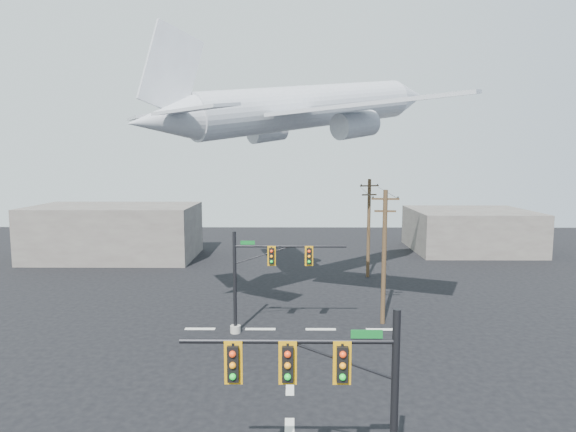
{
  "coord_description": "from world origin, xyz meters",
  "views": [
    {
      "loc": [
        0.1,
        -18.69,
        11.18
      ],
      "look_at": [
        -0.11,
        5.0,
        8.38
      ],
      "focal_mm": 30.0,
      "sensor_mm": 36.0,
      "label": 1
    }
  ],
  "objects_px": {
    "signal_mast_far": "(259,278)",
    "utility_pole_b": "(369,226)",
    "utility_pole_a": "(384,255)",
    "signal_mast_near": "(341,406)",
    "airliner": "(309,108)"
  },
  "relations": [
    {
      "from": "signal_mast_far",
      "to": "utility_pole_b",
      "type": "distance_m",
      "value": 17.72
    },
    {
      "from": "utility_pole_a",
      "to": "signal_mast_near",
      "type": "bearing_deg",
      "value": -98.77
    },
    {
      "from": "utility_pole_b",
      "to": "airliner",
      "type": "bearing_deg",
      "value": -140.79
    },
    {
      "from": "signal_mast_far",
      "to": "utility_pole_b",
      "type": "bearing_deg",
      "value": 58.2
    },
    {
      "from": "signal_mast_near",
      "to": "utility_pole_a",
      "type": "relative_size",
      "value": 0.75
    },
    {
      "from": "signal_mast_near",
      "to": "utility_pole_b",
      "type": "bearing_deg",
      "value": 79.6
    },
    {
      "from": "utility_pole_a",
      "to": "signal_mast_far",
      "type": "bearing_deg",
      "value": -161.35
    },
    {
      "from": "utility_pole_b",
      "to": "airliner",
      "type": "height_order",
      "value": "airliner"
    },
    {
      "from": "utility_pole_a",
      "to": "utility_pole_b",
      "type": "height_order",
      "value": "utility_pole_b"
    },
    {
      "from": "signal_mast_near",
      "to": "signal_mast_far",
      "type": "xyz_separation_m",
      "value": [
        -3.54,
        16.45,
        -0.25
      ]
    },
    {
      "from": "signal_mast_far",
      "to": "utility_pole_b",
      "type": "relative_size",
      "value": 0.8
    },
    {
      "from": "signal_mast_near",
      "to": "utility_pole_b",
      "type": "distance_m",
      "value": 32.01
    },
    {
      "from": "airliner",
      "to": "signal_mast_near",
      "type": "bearing_deg",
      "value": -129.61
    },
    {
      "from": "utility_pole_b",
      "to": "airliner",
      "type": "xyz_separation_m",
      "value": [
        -5.99,
        -9.11,
        10.04
      ]
    },
    {
      "from": "signal_mast_far",
      "to": "airliner",
      "type": "relative_size",
      "value": 0.31
    }
  ]
}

